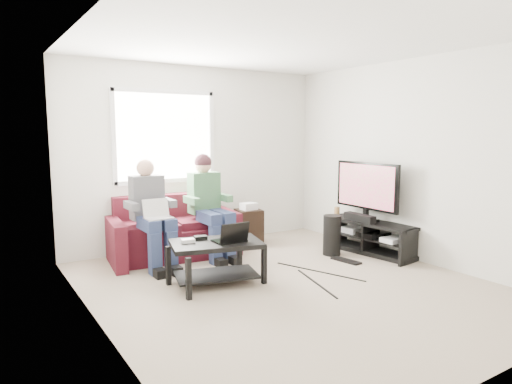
% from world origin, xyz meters
% --- Properties ---
extents(floor, '(4.50, 4.50, 0.00)m').
position_xyz_m(floor, '(0.00, 0.00, 0.00)').
color(floor, tan).
rests_on(floor, ground).
extents(ceiling, '(4.50, 4.50, 0.00)m').
position_xyz_m(ceiling, '(0.00, 0.00, 2.60)').
color(ceiling, white).
rests_on(ceiling, wall_back).
extents(wall_back, '(4.50, 0.00, 4.50)m').
position_xyz_m(wall_back, '(0.00, 2.25, 1.30)').
color(wall_back, silver).
rests_on(wall_back, floor).
extents(wall_front, '(4.50, 0.00, 4.50)m').
position_xyz_m(wall_front, '(0.00, -2.25, 1.30)').
color(wall_front, silver).
rests_on(wall_front, floor).
extents(wall_left, '(0.00, 4.50, 4.50)m').
position_xyz_m(wall_left, '(-2.00, 0.00, 1.30)').
color(wall_left, silver).
rests_on(wall_left, floor).
extents(wall_right, '(0.00, 4.50, 4.50)m').
position_xyz_m(wall_right, '(2.00, 0.00, 1.30)').
color(wall_right, silver).
rests_on(wall_right, floor).
extents(window, '(1.48, 0.04, 1.28)m').
position_xyz_m(window, '(-0.50, 2.23, 1.60)').
color(window, white).
rests_on(window, wall_back).
extents(sofa, '(1.82, 0.98, 0.81)m').
position_xyz_m(sofa, '(-0.59, 1.82, 0.30)').
color(sofa, '#4E1318').
rests_on(sofa, floor).
extents(person_left, '(0.40, 0.70, 1.33)m').
position_xyz_m(person_left, '(-0.99, 1.53, 0.73)').
color(person_left, navy).
rests_on(person_left, sofa).
extents(person_right, '(0.40, 0.71, 1.38)m').
position_xyz_m(person_right, '(-0.19, 1.55, 0.79)').
color(person_right, navy).
rests_on(person_right, sofa).
extents(laptop_silver, '(0.35, 0.26, 0.24)m').
position_xyz_m(laptop_silver, '(-0.99, 1.29, 0.70)').
color(laptop_silver, silver).
rests_on(laptop_silver, person_left).
extents(coffee_table, '(1.09, 0.82, 0.48)m').
position_xyz_m(coffee_table, '(-0.64, 0.48, 0.36)').
color(coffee_table, black).
rests_on(coffee_table, floor).
extents(laptop_black, '(0.39, 0.32, 0.24)m').
position_xyz_m(laptop_black, '(-0.52, 0.40, 0.60)').
color(laptop_black, black).
rests_on(laptop_black, coffee_table).
extents(controller_a, '(0.15, 0.11, 0.04)m').
position_xyz_m(controller_a, '(-0.92, 0.60, 0.50)').
color(controller_a, silver).
rests_on(controller_a, coffee_table).
extents(controller_b, '(0.16, 0.12, 0.04)m').
position_xyz_m(controller_b, '(-0.74, 0.66, 0.50)').
color(controller_b, black).
rests_on(controller_b, coffee_table).
extents(controller_c, '(0.15, 0.11, 0.04)m').
position_xyz_m(controller_c, '(-0.34, 0.63, 0.50)').
color(controller_c, gray).
rests_on(controller_c, coffee_table).
extents(tv_stand, '(0.58, 1.38, 0.44)m').
position_xyz_m(tv_stand, '(1.77, 0.49, 0.20)').
color(tv_stand, black).
rests_on(tv_stand, floor).
extents(tv, '(0.12, 1.10, 0.81)m').
position_xyz_m(tv, '(1.77, 0.59, 0.90)').
color(tv, black).
rests_on(tv, tv_stand).
extents(soundbar, '(0.12, 0.50, 0.10)m').
position_xyz_m(soundbar, '(1.65, 0.59, 0.49)').
color(soundbar, black).
rests_on(soundbar, tv_stand).
extents(drink_cup, '(0.08, 0.08, 0.12)m').
position_xyz_m(drink_cup, '(1.72, 1.12, 0.50)').
color(drink_cup, '#A47946').
rests_on(drink_cup, tv_stand).
extents(console_white, '(0.30, 0.22, 0.06)m').
position_xyz_m(console_white, '(1.77, 0.09, 0.27)').
color(console_white, silver).
rests_on(console_white, tv_stand).
extents(console_grey, '(0.34, 0.26, 0.08)m').
position_xyz_m(console_grey, '(1.77, 0.79, 0.28)').
color(console_grey, gray).
rests_on(console_grey, tv_stand).
extents(console_black, '(0.38, 0.30, 0.07)m').
position_xyz_m(console_black, '(1.77, 0.44, 0.27)').
color(console_black, black).
rests_on(console_black, tv_stand).
extents(subwoofer, '(0.24, 0.24, 0.55)m').
position_xyz_m(subwoofer, '(1.25, 0.70, 0.27)').
color(subwoofer, black).
rests_on(subwoofer, floor).
extents(keyboard_floor, '(0.19, 0.43, 0.02)m').
position_xyz_m(keyboard_floor, '(1.18, 0.35, 0.01)').
color(keyboard_floor, black).
rests_on(keyboard_floor, floor).
extents(end_table, '(0.35, 0.35, 0.62)m').
position_xyz_m(end_table, '(0.62, 1.83, 0.28)').
color(end_table, black).
rests_on(end_table, floor).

